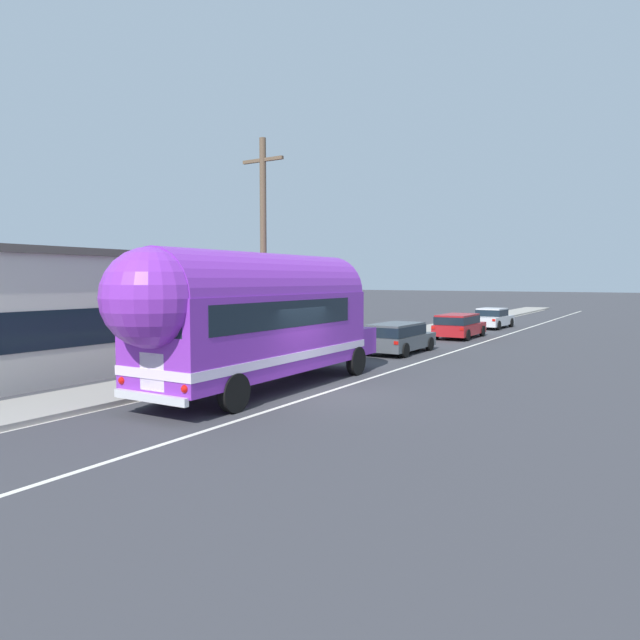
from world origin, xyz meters
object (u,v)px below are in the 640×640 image
at_px(painted_bus, 254,315).
at_px(car_second, 459,324).
at_px(utility_pole, 263,250).
at_px(car_third, 492,317).
at_px(car_lead, 398,336).

relative_size(painted_bus, car_second, 2.54).
distance_m(utility_pole, car_third, 22.92).
distance_m(utility_pole, car_second, 15.32).
xyz_separation_m(car_lead, car_third, (-0.13, 15.83, -0.06)).
distance_m(car_second, car_third, 7.84).
height_order(painted_bus, car_second, painted_bus).
bearing_deg(car_lead, painted_bus, -89.29).
height_order(painted_bus, car_third, painted_bus).
height_order(car_lead, car_third, same).
bearing_deg(car_second, utility_pole, -99.99).
height_order(utility_pole, painted_bus, utility_pole).
bearing_deg(car_second, car_third, 91.92).
distance_m(utility_pole, car_lead, 7.98).
relative_size(car_second, car_third, 0.99).
bearing_deg(painted_bus, car_lead, 90.71).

